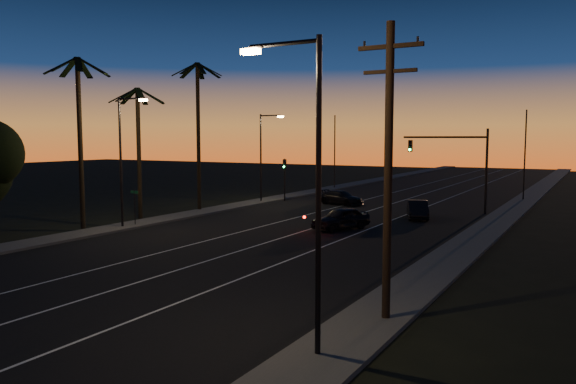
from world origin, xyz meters
The scene contains 21 objects.
road centered at (0.00, 30.00, 0.01)m, with size 20.00×170.00×0.01m, color black.
sidewalk_left centered at (-11.20, 30.00, 0.08)m, with size 2.40×170.00×0.16m, color #3A3A38.
sidewalk_right centered at (11.20, 30.00, 0.08)m, with size 2.40×170.00×0.16m, color #3A3A38.
lane_stripe_left centered at (-3.00, 30.00, 0.02)m, with size 0.12×160.00×0.01m, color silver.
lane_stripe_mid centered at (0.50, 30.00, 0.02)m, with size 0.12×160.00×0.01m, color silver.
lane_stripe_right centered at (4.00, 30.00, 0.02)m, with size 0.12×160.00×0.01m, color silver.
palm_near centered at (-12.60, 18.00, 7.07)m, with size 4.25×4.16×11.53m.
palm_mid centered at (-13.20, 24.00, 6.25)m, with size 4.25×4.16×10.03m.
palm_far centered at (-12.20, 30.00, 7.61)m, with size 4.25×4.16×12.53m.
streetlight_left_near centered at (-10.70, 20.00, 5.32)m, with size 2.55×0.26×9.00m.
streetlight_left_far centered at (-10.69, 38.00, 5.06)m, with size 2.55×0.26×8.50m.
streetlight_right_near centered at (10.70, 6.00, 5.32)m, with size 2.55×0.26×9.00m.
street_sign centered at (-10.80, 21.00, 1.66)m, with size 0.70×0.06×2.60m.
utility_pole centered at (11.60, 10.00, 5.32)m, with size 2.20×0.28×10.00m.
signal_mast centered at (7.14, 39.99, 4.78)m, with size 7.10×0.41×7.00m.
signal_post centered at (-9.50, 39.98, 2.89)m, with size 0.28×0.37×4.20m.
far_pole_left centered at (-11.00, 55.00, 4.50)m, with size 0.14×0.14×9.00m, color black.
far_pole_right centered at (11.00, 52.00, 4.50)m, with size 0.14×0.14×9.00m, color black.
lead_car centered at (2.36, 26.99, 0.76)m, with size 3.47×5.16×1.50m.
right_car centered at (5.43, 34.62, 0.71)m, with size 2.85×4.47×1.39m.
cross_car centered at (-3.48, 40.08, 0.67)m, with size 4.80×2.76×1.31m.
Camera 1 is at (17.82, -7.81, 6.24)m, focal length 35.00 mm.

